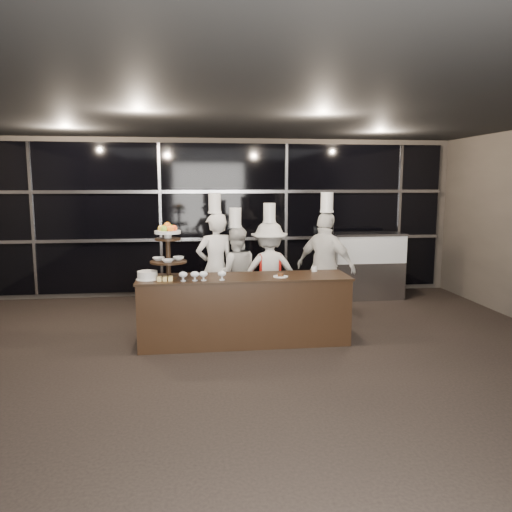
{
  "coord_description": "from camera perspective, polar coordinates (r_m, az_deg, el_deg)",
  "views": [
    {
      "loc": [
        -0.61,
        -4.61,
        2.17
      ],
      "look_at": [
        0.27,
        2.24,
        1.15
      ],
      "focal_mm": 35.0,
      "sensor_mm": 36.0,
      "label": 1
    }
  ],
  "objects": [
    {
      "name": "chef_d",
      "position": [
        7.82,
        7.96,
        -1.19
      ],
      "size": [
        1.01,
        1.02,
        2.03
      ],
      "color": "white",
      "rests_on": "ground"
    },
    {
      "name": "room",
      "position": [
        4.7,
        0.23,
        0.19
      ],
      "size": [
        10.0,
        10.0,
        10.0
      ],
      "color": "black",
      "rests_on": "ground"
    },
    {
      "name": "window_wall",
      "position": [
        9.59,
        -3.65,
        4.39
      ],
      "size": [
        8.6,
        0.1,
        2.8
      ],
      "color": "black",
      "rests_on": "ground"
    },
    {
      "name": "display_case",
      "position": [
        9.6,
        12.57,
        -0.69
      ],
      "size": [
        1.33,
        0.58,
        1.24
      ],
      "color": "#A5A5AA",
      "rests_on": "ground"
    },
    {
      "name": "pastry_squares",
      "position": [
        6.52,
        -10.36,
        -2.56
      ],
      "size": [
        0.2,
        0.13,
        0.05
      ],
      "color": "#F0CE75",
      "rests_on": "buffet_counter"
    },
    {
      "name": "buffet_counter",
      "position": [
        6.81,
        -1.36,
        -6.1
      ],
      "size": [
        2.84,
        0.74,
        0.92
      ],
      "color": "black",
      "rests_on": "ground"
    },
    {
      "name": "chef_cup",
      "position": [
        7.12,
        6.69,
        -1.49
      ],
      "size": [
        0.08,
        0.08,
        0.07
      ],
      "primitive_type": "cylinder",
      "color": "white",
      "rests_on": "buffet_counter"
    },
    {
      "name": "chef_a",
      "position": [
        7.79,
        -4.65,
        -1.13
      ],
      "size": [
        0.72,
        0.59,
        2.01
      ],
      "color": "silver",
      "rests_on": "ground"
    },
    {
      "name": "chef_b",
      "position": [
        7.9,
        -2.35,
        -1.89
      ],
      "size": [
        0.73,
        0.58,
        1.78
      ],
      "color": "silver",
      "rests_on": "ground"
    },
    {
      "name": "display_stand",
      "position": [
        6.62,
        -10.03,
        1.05
      ],
      "size": [
        0.48,
        0.48,
        0.74
      ],
      "color": "black",
      "rests_on": "buffet_counter"
    },
    {
      "name": "chef_c",
      "position": [
        7.92,
        1.51,
        -1.65
      ],
      "size": [
        1.01,
        0.59,
        1.86
      ],
      "color": "silver",
      "rests_on": "ground"
    },
    {
      "name": "small_plate",
      "position": [
        6.68,
        2.82,
        -2.28
      ],
      "size": [
        0.2,
        0.2,
        0.05
      ],
      "color": "white",
      "rests_on": "buffet_counter"
    },
    {
      "name": "layer_cake",
      "position": [
        6.64,
        -12.3,
        -2.18
      ],
      "size": [
        0.3,
        0.3,
        0.11
      ],
      "color": "white",
      "rests_on": "buffet_counter"
    },
    {
      "name": "compotes",
      "position": [
        6.45,
        -6.32,
        -2.1
      ],
      "size": [
        0.61,
        0.11,
        0.12
      ],
      "color": "silver",
      "rests_on": "buffet_counter"
    }
  ]
}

